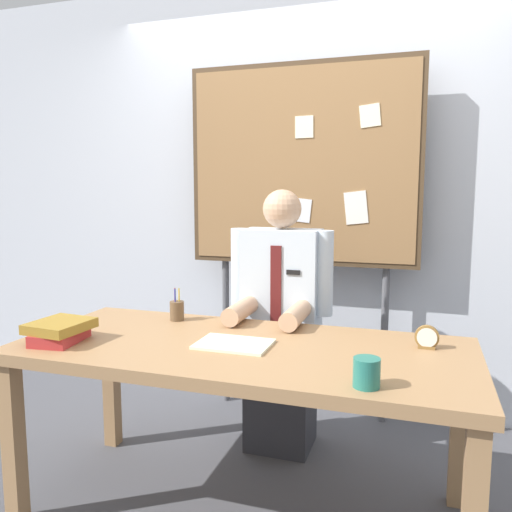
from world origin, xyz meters
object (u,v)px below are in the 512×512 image
book_stack (60,331)px  coffee_mug (367,373)px  bulletin_board (302,170)px  pen_holder (177,310)px  open_notebook (234,344)px  desk (242,364)px  person (281,331)px  desk_clock (427,338)px

book_stack → coffee_mug: (1.29, -0.11, 0.00)m
bulletin_board → pen_holder: size_ratio=13.33×
book_stack → open_notebook: size_ratio=0.83×
bulletin_board → open_notebook: (-0.03, -1.09, -0.75)m
desk → person: person is taller
person → pen_holder: person is taller
open_notebook → book_stack: bearing=-165.8°
desk_clock → person: bearing=149.6°
person → bulletin_board: 0.97m
desk → bulletin_board: (0.00, 1.07, 0.84)m
person → desk_clock: 0.86m
desk_clock → desk: bearing=-165.8°
person → coffee_mug: size_ratio=14.24×
bulletin_board → pen_holder: bearing=-119.3°
person → open_notebook: (-0.03, -0.64, 0.11)m
pen_holder → person: bearing=37.2°
person → book_stack: 1.12m
desk → desk_clock: desk_clock is taller
book_stack → desk_clock: desk_clock is taller
desk → open_notebook: 0.09m
desk → desk_clock: bearing=14.2°
open_notebook → coffee_mug: coffee_mug is taller
open_notebook → desk_clock: (0.76, 0.21, 0.04)m
coffee_mug → pen_holder: bearing=149.1°
desk → coffee_mug: (0.54, -0.31, 0.13)m
bulletin_board → open_notebook: 1.32m
book_stack → coffee_mug: size_ratio=2.57×
bulletin_board → coffee_mug: (0.54, -1.37, -0.71)m
coffee_mug → bulletin_board: bearing=111.5°
coffee_mug → pen_holder: pen_holder is taller
person → open_notebook: 0.65m
person → pen_holder: 0.57m
desk → book_stack: 0.78m
person → coffee_mug: (0.54, -0.92, 0.15)m
bulletin_board → book_stack: bearing=-120.5°
desk → coffee_mug: coffee_mug is taller
open_notebook → person: bearing=87.4°
person → open_notebook: size_ratio=4.59×
bulletin_board → desk_clock: (0.73, -0.88, -0.72)m
desk → book_stack: size_ratio=7.49×
person → book_stack: size_ratio=5.54×
desk → book_stack: bearing=-164.9°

